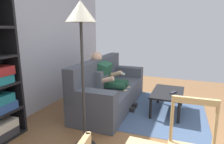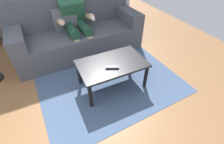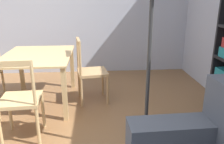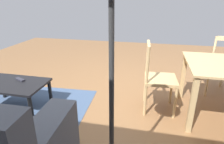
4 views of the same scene
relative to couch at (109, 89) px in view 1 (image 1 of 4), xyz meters
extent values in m
cube|color=#B2B7C6|center=(-1.26, 1.21, 1.04)|extent=(6.05, 0.12, 2.76)
cube|color=#474C56|center=(0.01, -0.07, -0.14)|extent=(2.21, 0.91, 0.41)
cube|color=#474C56|center=(-0.01, 0.24, 0.34)|extent=(2.19, 0.28, 0.54)
cube|color=#474C56|center=(-0.96, -0.11, 0.18)|extent=(0.27, 0.84, 0.22)
cube|color=#474C56|center=(0.98, -0.04, 0.18)|extent=(0.27, 0.84, 0.22)
cube|color=#545B63|center=(-0.17, 0.08, 0.25)|extent=(0.41, 0.16, 0.36)
cube|color=#23563D|center=(-0.03, 0.13, 0.31)|extent=(0.41, 0.37, 0.54)
sphere|color=#DBAD89|center=(-0.03, 0.24, 0.66)|extent=(0.21, 0.21, 0.21)
cylinder|color=#1C4530|center=(-0.13, -0.16, 0.14)|extent=(0.17, 0.45, 0.15)
cylinder|color=#DBAD89|center=(-0.12, -0.38, -0.14)|extent=(0.11, 0.11, 0.41)
cube|color=black|center=(-0.12, -0.46, -0.30)|extent=(0.11, 0.24, 0.08)
cylinder|color=#1C4530|center=(0.09, -0.15, 0.14)|extent=(0.17, 0.45, 0.15)
cylinder|color=#DBAD89|center=(0.10, -0.37, -0.14)|extent=(0.11, 0.11, 0.41)
cube|color=black|center=(0.10, -0.45, -0.30)|extent=(0.11, 0.24, 0.08)
cylinder|color=#DBAD89|center=(-0.27, -0.05, 0.27)|extent=(0.10, 0.35, 0.19)
cylinder|color=#DBAD89|center=(0.23, -0.03, 0.27)|extent=(0.10, 0.35, 0.19)
cube|color=white|center=(0.23, -0.19, 0.31)|extent=(0.05, 0.16, 0.08)
cube|color=black|center=(0.13, -1.15, 0.04)|extent=(0.89, 0.55, 0.03)
cylinder|color=black|center=(-0.27, -1.38, -0.16)|extent=(0.05, 0.05, 0.37)
cylinder|color=black|center=(0.54, -1.38, -0.16)|extent=(0.05, 0.05, 0.37)
cylinder|color=black|center=(-0.27, -0.91, -0.16)|extent=(0.05, 0.05, 0.37)
cylinder|color=black|center=(0.54, -0.91, -0.16)|extent=(0.05, 0.05, 0.37)
cube|color=#2D2D38|center=(0.09, -1.25, 0.07)|extent=(0.18, 0.11, 0.02)
cube|color=black|center=(-1.43, 0.95, 0.63)|extent=(0.04, 0.36, 1.95)
cylinder|color=tan|center=(-1.66, -1.37, 0.36)|extent=(0.03, 0.03, 0.49)
cylinder|color=tan|center=(-1.64, -1.75, 0.36)|extent=(0.03, 0.03, 0.49)
cube|color=tan|center=(-1.65, -1.56, 0.58)|extent=(0.06, 0.38, 0.06)
cube|color=#3D5170|center=(0.13, -1.15, -0.34)|extent=(2.06, 1.49, 0.01)
cylinder|color=#333333|center=(-1.45, -0.27, 0.47)|extent=(0.04, 0.04, 1.63)
cone|color=beige|center=(-1.45, -0.27, 1.41)|extent=(0.36, 0.36, 0.24)
camera|label=1|loc=(-3.47, -1.48, 1.22)|focal=31.20mm
camera|label=2|loc=(-0.60, -2.67, 1.33)|focal=25.81mm
camera|label=3|loc=(0.56, -0.76, 1.19)|focal=37.70mm
camera|label=4|loc=(-1.70, 0.86, 1.16)|focal=30.59mm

